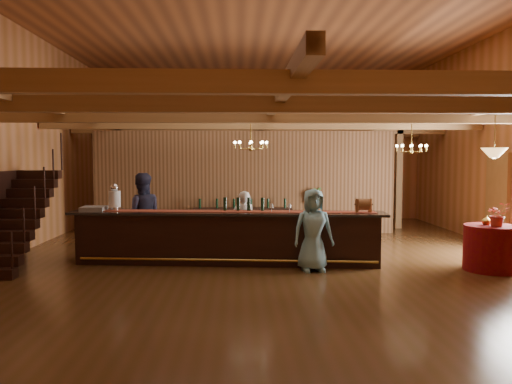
{
  "coord_description": "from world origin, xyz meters",
  "views": [
    {
      "loc": [
        -0.7,
        -11.5,
        2.31
      ],
      "look_at": [
        -0.27,
        0.63,
        1.46
      ],
      "focal_mm": 35.0,
      "sensor_mm": 36.0,
      "label": 1
    }
  ],
  "objects_px": {
    "pendant_lamp": "(494,153)",
    "bartender": "(244,224)",
    "staff_second": "(142,215)",
    "guest": "(313,230)",
    "backbar_shelf": "(243,222)",
    "beverage_dispenser": "(115,198)",
    "chandelier_left": "(251,145)",
    "tasting_bar": "(227,237)",
    "round_table": "(491,248)",
    "chandelier_right": "(411,148)",
    "raffle_drum": "(363,205)",
    "floor_plant": "(310,210)"
  },
  "relations": [
    {
      "from": "raffle_drum",
      "to": "round_table",
      "type": "distance_m",
      "value": 2.7
    },
    {
      "from": "round_table",
      "to": "bartender",
      "type": "xyz_separation_m",
      "value": [
        -5.03,
        1.67,
        0.3
      ]
    },
    {
      "from": "raffle_drum",
      "to": "tasting_bar",
      "type": "bearing_deg",
      "value": 173.35
    },
    {
      "from": "raffle_drum",
      "to": "bartender",
      "type": "bearing_deg",
      "value": 155.51
    },
    {
      "from": "beverage_dispenser",
      "to": "backbar_shelf",
      "type": "height_order",
      "value": "beverage_dispenser"
    },
    {
      "from": "tasting_bar",
      "to": "guest",
      "type": "distance_m",
      "value": 1.94
    },
    {
      "from": "round_table",
      "to": "chandelier_left",
      "type": "distance_m",
      "value": 5.73
    },
    {
      "from": "chandelier_right",
      "to": "guest",
      "type": "height_order",
      "value": "chandelier_right"
    },
    {
      "from": "bartender",
      "to": "raffle_drum",
      "type": "bearing_deg",
      "value": 154.62
    },
    {
      "from": "beverage_dispenser",
      "to": "bartender",
      "type": "distance_m",
      "value": 2.97
    },
    {
      "from": "tasting_bar",
      "to": "bartender",
      "type": "relative_size",
      "value": 4.48
    },
    {
      "from": "beverage_dispenser",
      "to": "floor_plant",
      "type": "bearing_deg",
      "value": 38.98
    },
    {
      "from": "bartender",
      "to": "backbar_shelf",
      "type": "bearing_deg",
      "value": -90.84
    },
    {
      "from": "round_table",
      "to": "chandelier_right",
      "type": "height_order",
      "value": "chandelier_right"
    },
    {
      "from": "pendant_lamp",
      "to": "bartender",
      "type": "bearing_deg",
      "value": 161.61
    },
    {
      "from": "round_table",
      "to": "chandelier_left",
      "type": "xyz_separation_m",
      "value": [
        -4.85,
        2.16,
        2.15
      ]
    },
    {
      "from": "round_table",
      "to": "chandelier_left",
      "type": "relative_size",
      "value": 1.34
    },
    {
      "from": "pendant_lamp",
      "to": "tasting_bar",
      "type": "bearing_deg",
      "value": 170.96
    },
    {
      "from": "beverage_dispenser",
      "to": "chandelier_right",
      "type": "bearing_deg",
      "value": 13.39
    },
    {
      "from": "beverage_dispenser",
      "to": "floor_plant",
      "type": "relative_size",
      "value": 0.43
    },
    {
      "from": "beverage_dispenser",
      "to": "chandelier_left",
      "type": "height_order",
      "value": "chandelier_left"
    },
    {
      "from": "chandelier_right",
      "to": "bartender",
      "type": "height_order",
      "value": "chandelier_right"
    },
    {
      "from": "beverage_dispenser",
      "to": "round_table",
      "type": "xyz_separation_m",
      "value": [
        7.88,
        -1.16,
        -0.96
      ]
    },
    {
      "from": "chandelier_right",
      "to": "chandelier_left",
      "type": "bearing_deg",
      "value": -170.36
    },
    {
      "from": "pendant_lamp",
      "to": "floor_plant",
      "type": "relative_size",
      "value": 0.64
    },
    {
      "from": "bartender",
      "to": "staff_second",
      "type": "distance_m",
      "value": 2.38
    },
    {
      "from": "chandelier_right",
      "to": "guest",
      "type": "distance_m",
      "value": 4.4
    },
    {
      "from": "round_table",
      "to": "tasting_bar",
      "type": "bearing_deg",
      "value": 170.96
    },
    {
      "from": "raffle_drum",
      "to": "staff_second",
      "type": "height_order",
      "value": "staff_second"
    },
    {
      "from": "raffle_drum",
      "to": "chandelier_right",
      "type": "bearing_deg",
      "value": 52.22
    },
    {
      "from": "tasting_bar",
      "to": "raffle_drum",
      "type": "relative_size",
      "value": 20.17
    },
    {
      "from": "raffle_drum",
      "to": "staff_second",
      "type": "relative_size",
      "value": 0.17
    },
    {
      "from": "beverage_dispenser",
      "to": "floor_plant",
      "type": "xyz_separation_m",
      "value": [
        4.91,
        3.97,
        -0.72
      ]
    },
    {
      "from": "pendant_lamp",
      "to": "guest",
      "type": "xyz_separation_m",
      "value": [
        -3.64,
        0.09,
        -1.56
      ]
    },
    {
      "from": "beverage_dispenser",
      "to": "staff_second",
      "type": "relative_size",
      "value": 0.31
    },
    {
      "from": "staff_second",
      "to": "beverage_dispenser",
      "type": "bearing_deg",
      "value": 34.19
    },
    {
      "from": "bartender",
      "to": "staff_second",
      "type": "height_order",
      "value": "staff_second"
    },
    {
      "from": "round_table",
      "to": "chandelier_right",
      "type": "xyz_separation_m",
      "value": [
        -0.69,
        2.87,
        2.09
      ]
    },
    {
      "from": "backbar_shelf",
      "to": "chandelier_right",
      "type": "relative_size",
      "value": 3.61
    },
    {
      "from": "backbar_shelf",
      "to": "staff_second",
      "type": "relative_size",
      "value": 1.49
    },
    {
      "from": "tasting_bar",
      "to": "round_table",
      "type": "height_order",
      "value": "tasting_bar"
    },
    {
      "from": "chandelier_left",
      "to": "bartender",
      "type": "relative_size",
      "value": 0.52
    },
    {
      "from": "beverage_dispenser",
      "to": "staff_second",
      "type": "bearing_deg",
      "value": 47.43
    },
    {
      "from": "guest",
      "to": "backbar_shelf",
      "type": "bearing_deg",
      "value": 99.9
    },
    {
      "from": "beverage_dispenser",
      "to": "chandelier_left",
      "type": "distance_m",
      "value": 3.41
    },
    {
      "from": "chandelier_left",
      "to": "pendant_lamp",
      "type": "relative_size",
      "value": 0.89
    },
    {
      "from": "staff_second",
      "to": "bartender",
      "type": "bearing_deg",
      "value": 166.44
    },
    {
      "from": "chandelier_right",
      "to": "guest",
      "type": "relative_size",
      "value": 0.48
    },
    {
      "from": "chandelier_right",
      "to": "floor_plant",
      "type": "height_order",
      "value": "chandelier_right"
    },
    {
      "from": "chandelier_left",
      "to": "raffle_drum",
      "type": "bearing_deg",
      "value": -34.99
    }
  ]
}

